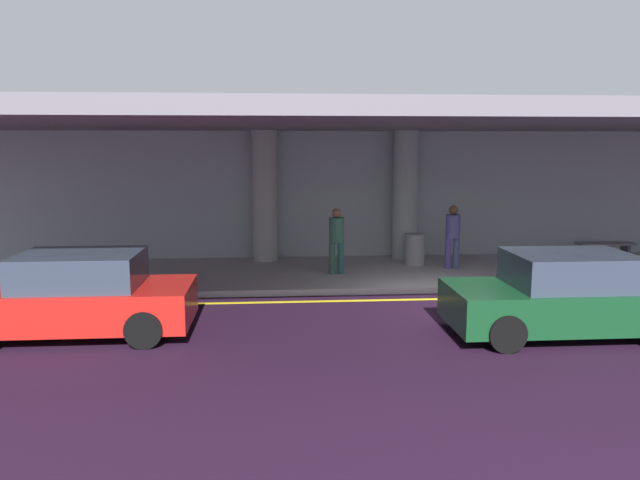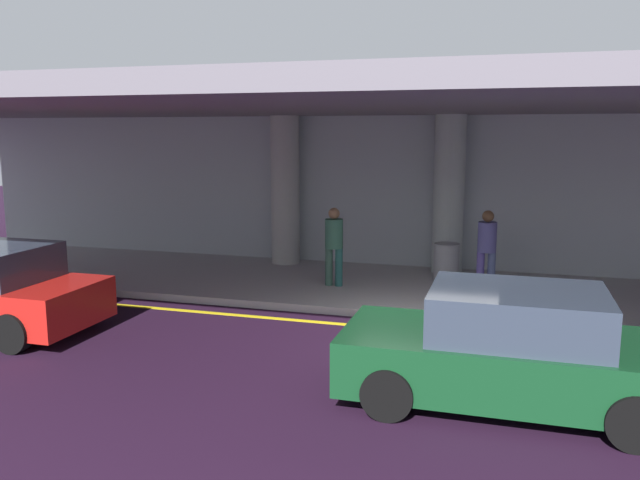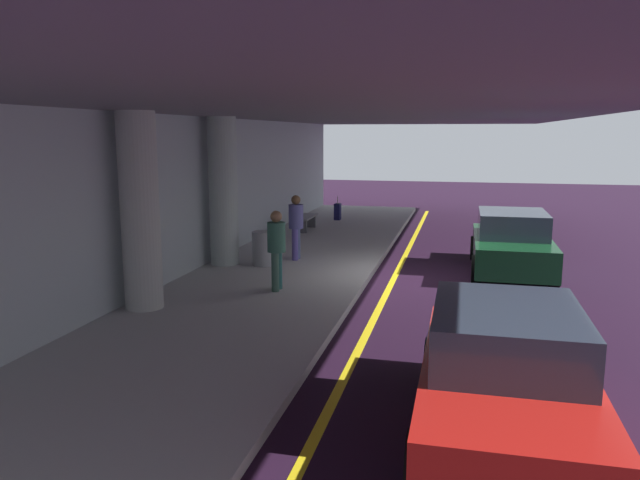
{
  "view_description": "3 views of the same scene",
  "coord_description": "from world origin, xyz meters",
  "px_view_note": "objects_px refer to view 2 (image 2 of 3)",
  "views": [
    {
      "loc": [
        -3.78,
        -12.7,
        3.4
      ],
      "look_at": [
        -2.66,
        1.98,
        1.13
      ],
      "focal_mm": 34.76,
      "sensor_mm": 36.0,
      "label": 1
    },
    {
      "loc": [
        1.32,
        -10.26,
        3.4
      ],
      "look_at": [
        -2.12,
        1.42,
        1.35
      ],
      "focal_mm": 36.01,
      "sensor_mm": 36.0,
      "label": 2
    },
    {
      "loc": [
        -14.02,
        -1.05,
        3.4
      ],
      "look_at": [
        -0.85,
        2.07,
        1.01
      ],
      "focal_mm": 34.07,
      "sensor_mm": 36.0,
      "label": 3
    }
  ],
  "objects_px": {
    "support_column_left_mid": "(449,195)",
    "support_column_far_left": "(285,190)",
    "car_dark_green": "(509,351)",
    "person_waiting_for_ride": "(487,245)",
    "trash_bin_steel": "(446,263)",
    "traveler_with_luggage": "(334,241)"
  },
  "relations": [
    {
      "from": "traveler_with_luggage",
      "to": "person_waiting_for_ride",
      "type": "bearing_deg",
      "value": 37.57
    },
    {
      "from": "person_waiting_for_ride",
      "to": "traveler_with_luggage",
      "type": "bearing_deg",
      "value": -97.32
    },
    {
      "from": "person_waiting_for_ride",
      "to": "trash_bin_steel",
      "type": "distance_m",
      "value": 1.18
    },
    {
      "from": "person_waiting_for_ride",
      "to": "support_column_far_left",
      "type": "bearing_deg",
      "value": -123.44
    },
    {
      "from": "car_dark_green",
      "to": "trash_bin_steel",
      "type": "bearing_deg",
      "value": 105.65
    },
    {
      "from": "traveler_with_luggage",
      "to": "car_dark_green",
      "type": "bearing_deg",
      "value": -24.49
    },
    {
      "from": "support_column_left_mid",
      "to": "person_waiting_for_ride",
      "type": "distance_m",
      "value": 2.05
    },
    {
      "from": "support_column_far_left",
      "to": "support_column_left_mid",
      "type": "bearing_deg",
      "value": 0.0
    },
    {
      "from": "support_column_left_mid",
      "to": "traveler_with_luggage",
      "type": "height_order",
      "value": "support_column_left_mid"
    },
    {
      "from": "support_column_left_mid",
      "to": "car_dark_green",
      "type": "bearing_deg",
      "value": -78.48
    },
    {
      "from": "support_column_left_mid",
      "to": "car_dark_green",
      "type": "distance_m",
      "value": 7.25
    },
    {
      "from": "support_column_left_mid",
      "to": "support_column_far_left",
      "type": "bearing_deg",
      "value": 180.0
    },
    {
      "from": "support_column_left_mid",
      "to": "person_waiting_for_ride",
      "type": "relative_size",
      "value": 2.17
    },
    {
      "from": "support_column_left_mid",
      "to": "traveler_with_luggage",
      "type": "bearing_deg",
      "value": -136.86
    },
    {
      "from": "car_dark_green",
      "to": "person_waiting_for_ride",
      "type": "bearing_deg",
      "value": 98.13
    },
    {
      "from": "support_column_far_left",
      "to": "support_column_left_mid",
      "type": "xyz_separation_m",
      "value": [
        4.0,
        0.0,
        0.0
      ]
    },
    {
      "from": "support_column_far_left",
      "to": "traveler_with_luggage",
      "type": "height_order",
      "value": "support_column_far_left"
    },
    {
      "from": "car_dark_green",
      "to": "support_column_left_mid",
      "type": "bearing_deg",
      "value": 104.57
    },
    {
      "from": "car_dark_green",
      "to": "trash_bin_steel",
      "type": "distance_m",
      "value": 6.15
    },
    {
      "from": "support_column_far_left",
      "to": "support_column_left_mid",
      "type": "relative_size",
      "value": 1.0
    },
    {
      "from": "support_column_left_mid",
      "to": "trash_bin_steel",
      "type": "relative_size",
      "value": 4.29
    },
    {
      "from": "support_column_left_mid",
      "to": "traveler_with_luggage",
      "type": "xyz_separation_m",
      "value": [
        -2.19,
        -2.05,
        -0.86
      ]
    }
  ]
}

